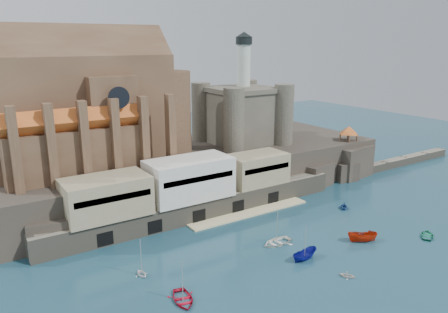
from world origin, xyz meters
name	(u,v)px	position (x,y,z in m)	size (l,w,h in m)	color
ground	(299,246)	(0.00, 0.00, 0.00)	(300.00, 300.00, 0.00)	#173B4C
promontory	(193,170)	(-0.19, 39.37, 4.92)	(100.00, 36.00, 10.00)	black
quay	(190,191)	(-10.19, 23.07, 6.07)	(70.00, 12.00, 13.05)	#6E6858
church	(92,110)	(-24.13, 41.85, 22.13)	(47.00, 25.93, 30.51)	#4F3725
castle_keep	(242,112)	(16.08, 41.08, 18.31)	(21.20, 21.20, 29.30)	#474338
rock_outcrop	(347,161)	(42.00, 25.84, 4.02)	(14.50, 10.50, 8.70)	black
pavilion	(349,131)	(42.00, 26.00, 12.73)	(6.40, 6.40, 5.40)	#4F3725
breakwater	(404,164)	(66.00, 24.00, 0.00)	(40.00, 3.00, 2.40)	#6E6858
boat_0	(183,301)	(-26.27, -3.79, 0.00)	(4.20, 1.22, 5.89)	red
boat_1	(347,277)	(-0.87, -12.42, 0.00)	(2.28, 1.39, 2.64)	silver
boat_2	(304,259)	(-2.52, -4.22, 0.00)	(2.05, 2.10, 5.44)	navy
boat_3	(427,236)	(24.04, -10.57, 0.00)	(3.54, 1.03, 4.95)	#198054
boat_4	(142,275)	(-28.46, 6.27, 0.00)	(2.46, 1.50, 2.85)	white
boat_5	(362,241)	(11.54, -5.09, 0.00)	(2.23, 2.29, 5.93)	#AE2408
boat_6	(277,244)	(-2.66, 3.12, 0.00)	(4.46, 1.29, 6.24)	white
boat_7	(344,209)	(21.60, 8.46, 0.00)	(2.89, 1.77, 3.35)	navy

